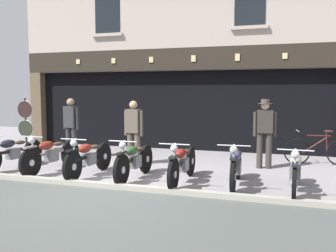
{
  "coord_description": "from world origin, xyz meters",
  "views": [
    {
      "loc": [
        3.61,
        -6.49,
        1.93
      ],
      "look_at": [
        0.6,
        2.72,
        1.02
      ],
      "focal_mm": 39.86,
      "sensor_mm": 36.0,
      "label": 1
    }
  ],
  "objects_px": {
    "salesman_right": "(265,130)",
    "tyre_sign_pole": "(25,120)",
    "shopkeeper_center": "(134,129)",
    "motorcycle_far_right": "(295,170)",
    "motorcycle_far_left": "(12,152)",
    "motorcycle_center_right": "(182,163)",
    "motorcycle_right": "(236,165)",
    "salesman_left": "(71,125)",
    "advert_board_near": "(223,95)",
    "motorcycle_left": "(51,154)",
    "motorcycle_center_left": "(89,157)",
    "leaning_bicycle": "(319,151)",
    "advert_board_far": "(257,98)",
    "motorcycle_center": "(134,160)"
  },
  "relations": [
    {
      "from": "advert_board_near",
      "to": "shopkeeper_center",
      "type": "bearing_deg",
      "value": -122.27
    },
    {
      "from": "motorcycle_center_right",
      "to": "motorcycle_far_right",
      "type": "distance_m",
      "value": 2.25
    },
    {
      "from": "motorcycle_far_left",
      "to": "advert_board_far",
      "type": "distance_m",
      "value": 7.2
    },
    {
      "from": "shopkeeper_center",
      "to": "tyre_sign_pole",
      "type": "bearing_deg",
      "value": -4.21
    },
    {
      "from": "motorcycle_left",
      "to": "salesman_right",
      "type": "relative_size",
      "value": 1.22
    },
    {
      "from": "advert_board_near",
      "to": "motorcycle_center_left",
      "type": "bearing_deg",
      "value": -117.21
    },
    {
      "from": "motorcycle_center_right",
      "to": "advert_board_near",
      "type": "xyz_separation_m",
      "value": [
        0.08,
        4.44,
        1.37
      ]
    },
    {
      "from": "motorcycle_left",
      "to": "salesman_left",
      "type": "height_order",
      "value": "salesman_left"
    },
    {
      "from": "motorcycle_center_left",
      "to": "leaning_bicycle",
      "type": "height_order",
      "value": "motorcycle_center_left"
    },
    {
      "from": "advert_board_near",
      "to": "salesman_left",
      "type": "bearing_deg",
      "value": -146.12
    },
    {
      "from": "motorcycle_left",
      "to": "motorcycle_center_left",
      "type": "bearing_deg",
      "value": 177.09
    },
    {
      "from": "salesman_left",
      "to": "shopkeeper_center",
      "type": "distance_m",
      "value": 2.09
    },
    {
      "from": "salesman_left",
      "to": "advert_board_far",
      "type": "xyz_separation_m",
      "value": [
        4.98,
        2.63,
        0.77
      ]
    },
    {
      "from": "motorcycle_left",
      "to": "motorcycle_center_left",
      "type": "relative_size",
      "value": 1.05
    },
    {
      "from": "motorcycle_left",
      "to": "motorcycle_far_right",
      "type": "bearing_deg",
      "value": -177.82
    },
    {
      "from": "salesman_left",
      "to": "tyre_sign_pole",
      "type": "xyz_separation_m",
      "value": [
        -2.14,
        0.7,
        0.05
      ]
    },
    {
      "from": "advert_board_near",
      "to": "motorcycle_far_right",
      "type": "bearing_deg",
      "value": -64.07
    },
    {
      "from": "motorcycle_far_left",
      "to": "motorcycle_center_right",
      "type": "relative_size",
      "value": 0.99
    },
    {
      "from": "motorcycle_left",
      "to": "salesman_left",
      "type": "xyz_separation_m",
      "value": [
        -0.53,
        1.71,
        0.53
      ]
    },
    {
      "from": "motorcycle_center_right",
      "to": "motorcycle_right",
      "type": "bearing_deg",
      "value": -176.75
    },
    {
      "from": "motorcycle_center_left",
      "to": "advert_board_near",
      "type": "bearing_deg",
      "value": -116.4
    },
    {
      "from": "advert_board_near",
      "to": "motorcycle_far_left",
      "type": "bearing_deg",
      "value": -136.16
    },
    {
      "from": "motorcycle_far_left",
      "to": "advert_board_near",
      "type": "height_order",
      "value": "advert_board_near"
    },
    {
      "from": "motorcycle_far_left",
      "to": "salesman_right",
      "type": "height_order",
      "value": "salesman_right"
    },
    {
      "from": "motorcycle_far_left",
      "to": "motorcycle_right",
      "type": "height_order",
      "value": "motorcycle_right"
    },
    {
      "from": "motorcycle_left",
      "to": "tyre_sign_pole",
      "type": "distance_m",
      "value": 3.64
    },
    {
      "from": "motorcycle_left",
      "to": "shopkeeper_center",
      "type": "height_order",
      "value": "shopkeeper_center"
    },
    {
      "from": "motorcycle_far_right",
      "to": "motorcycle_far_left",
      "type": "bearing_deg",
      "value": 0.75
    },
    {
      "from": "salesman_left",
      "to": "salesman_right",
      "type": "relative_size",
      "value": 1.0
    },
    {
      "from": "motorcycle_center_left",
      "to": "motorcycle_right",
      "type": "height_order",
      "value": "motorcycle_center_left"
    },
    {
      "from": "leaning_bicycle",
      "to": "tyre_sign_pole",
      "type": "bearing_deg",
      "value": 86.05
    },
    {
      "from": "salesman_right",
      "to": "tyre_sign_pole",
      "type": "xyz_separation_m",
      "value": [
        -7.52,
        0.44,
        0.05
      ]
    },
    {
      "from": "motorcycle_right",
      "to": "salesman_left",
      "type": "height_order",
      "value": "salesman_left"
    },
    {
      "from": "motorcycle_center_left",
      "to": "advert_board_near",
      "type": "height_order",
      "value": "advert_board_near"
    },
    {
      "from": "motorcycle_left",
      "to": "salesman_left",
      "type": "relative_size",
      "value": 1.23
    },
    {
      "from": "motorcycle_center",
      "to": "motorcycle_center_left",
      "type": "bearing_deg",
      "value": 1.95
    },
    {
      "from": "motorcycle_center_left",
      "to": "advert_board_far",
      "type": "bearing_deg",
      "value": -126.18
    },
    {
      "from": "salesman_right",
      "to": "tyre_sign_pole",
      "type": "relative_size",
      "value": 1.01
    },
    {
      "from": "motorcycle_center_right",
      "to": "shopkeeper_center",
      "type": "xyz_separation_m",
      "value": [
        -1.77,
        1.52,
        0.5
      ]
    },
    {
      "from": "motorcycle_far_right",
      "to": "salesman_left",
      "type": "distance_m",
      "value": 6.39
    },
    {
      "from": "motorcycle_right",
      "to": "shopkeeper_center",
      "type": "bearing_deg",
      "value": -29.54
    },
    {
      "from": "motorcycle_far_left",
      "to": "motorcycle_right",
      "type": "distance_m",
      "value": 5.55
    },
    {
      "from": "motorcycle_left",
      "to": "tyre_sign_pole",
      "type": "bearing_deg",
      "value": -38.53
    },
    {
      "from": "shopkeeper_center",
      "to": "salesman_right",
      "type": "height_order",
      "value": "salesman_right"
    },
    {
      "from": "motorcycle_center_left",
      "to": "motorcycle_far_right",
      "type": "bearing_deg",
      "value": -179.31
    },
    {
      "from": "shopkeeper_center",
      "to": "tyre_sign_pole",
      "type": "xyz_separation_m",
      "value": [
        -4.21,
        0.99,
        0.08
      ]
    },
    {
      "from": "motorcycle_center_left",
      "to": "leaning_bicycle",
      "type": "distance_m",
      "value": 5.94
    },
    {
      "from": "motorcycle_far_left",
      "to": "motorcycle_center_right",
      "type": "bearing_deg",
      "value": -178.28
    },
    {
      "from": "salesman_left",
      "to": "shopkeeper_center",
      "type": "height_order",
      "value": "salesman_left"
    },
    {
      "from": "motorcycle_center",
      "to": "motorcycle_far_left",
      "type": "bearing_deg",
      "value": -0.9
    }
  ]
}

